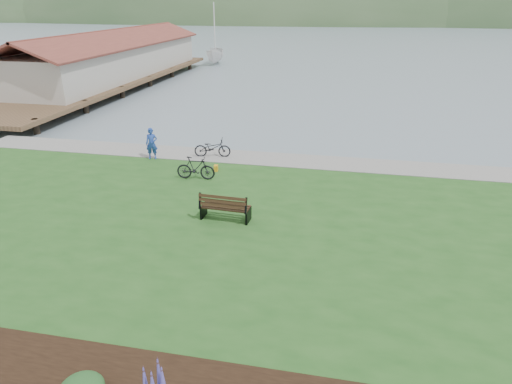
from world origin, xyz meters
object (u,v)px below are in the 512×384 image
person (151,141)px  sailboat (216,64)px  park_bench (225,207)px  bicycle_a (212,148)px

person → sailboat: size_ratio=0.08×
park_bench → person: person is taller
person → bicycle_a: size_ratio=1.00×
sailboat → park_bench: bearing=-81.0°
park_bench → bicycle_a: 7.63m
bicycle_a → sailboat: size_ratio=0.08×
park_bench → person: 8.41m
person → sailboat: bearing=86.0°
park_bench → sailboat: size_ratio=0.08×
park_bench → bicycle_a: park_bench is taller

